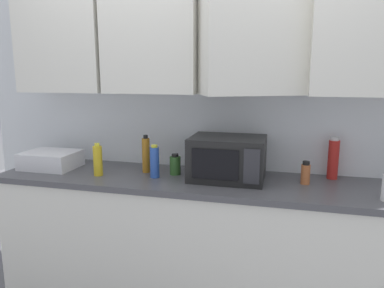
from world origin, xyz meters
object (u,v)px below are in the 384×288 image
(bottle_blue_cleaner, at_px, (155,162))
(bottle_green_oil, at_px, (175,165))
(bottle_yellow_mustard, at_px, (98,160))
(microwave, at_px, (228,158))
(dish_rack, at_px, (51,160))
(bottle_red_sauce, at_px, (333,159))
(bottle_amber_vinegar, at_px, (146,155))
(bottle_spice_jar, at_px, (305,173))

(bottle_blue_cleaner, relative_size, bottle_green_oil, 1.54)
(bottle_yellow_mustard, bearing_deg, microwave, 8.86)
(dish_rack, distance_m, bottle_red_sauce, 1.99)
(bottle_green_oil, bearing_deg, bottle_amber_vinegar, 178.99)
(bottle_blue_cleaner, relative_size, bottle_yellow_mustard, 0.99)
(bottle_blue_cleaner, relative_size, bottle_spice_jar, 1.50)
(bottle_spice_jar, bearing_deg, bottle_green_oil, 179.44)
(microwave, distance_m, bottle_green_oil, 0.37)
(microwave, distance_m, bottle_red_sauce, 0.69)
(bottle_blue_cleaner, bearing_deg, bottle_amber_vinegar, 134.09)
(bottle_blue_cleaner, distance_m, bottle_amber_vinegar, 0.15)
(bottle_yellow_mustard, bearing_deg, bottle_green_oil, 17.33)
(bottle_blue_cleaner, xyz_separation_m, bottle_green_oil, (0.11, 0.10, -0.04))
(bottle_amber_vinegar, bearing_deg, bottle_green_oil, -1.01)
(bottle_spice_jar, relative_size, bottle_red_sauce, 0.52)
(bottle_amber_vinegar, bearing_deg, bottle_yellow_mustard, -150.79)
(bottle_red_sauce, bearing_deg, bottle_yellow_mustard, -168.28)
(dish_rack, relative_size, bottle_red_sauce, 1.36)
(bottle_blue_cleaner, bearing_deg, bottle_yellow_mustard, -172.25)
(bottle_yellow_mustard, bearing_deg, bottle_blue_cleaner, 7.75)
(microwave, height_order, bottle_red_sauce, same)
(bottle_blue_cleaner, bearing_deg, microwave, 9.77)
(microwave, distance_m, bottle_amber_vinegar, 0.58)
(dish_rack, height_order, bottle_spice_jar, bottle_spice_jar)
(bottle_red_sauce, bearing_deg, bottle_green_oil, -171.09)
(dish_rack, relative_size, bottle_blue_cleaner, 1.73)
(microwave, bearing_deg, bottle_green_oil, 176.68)
(bottle_blue_cleaner, height_order, bottle_spice_jar, bottle_blue_cleaner)
(microwave, xyz_separation_m, bottle_spice_jar, (0.49, 0.01, -0.07))
(bottle_blue_cleaner, distance_m, bottle_yellow_mustard, 0.39)
(bottle_yellow_mustard, relative_size, bottle_green_oil, 1.56)
(microwave, bearing_deg, bottle_blue_cleaner, -170.23)
(bottle_green_oil, bearing_deg, dish_rack, -176.51)
(microwave, relative_size, bottle_blue_cleaner, 2.18)
(microwave, xyz_separation_m, bottle_amber_vinegar, (-0.58, 0.02, -0.02))
(bottle_red_sauce, bearing_deg, bottle_amber_vinegar, -172.77)
(bottle_spice_jar, bearing_deg, dish_rack, -178.44)
(bottle_yellow_mustard, xyz_separation_m, bottle_green_oil, (0.50, 0.16, -0.04))
(bottle_red_sauce, distance_m, bottle_green_oil, 1.05)
(dish_rack, bearing_deg, microwave, 1.59)
(bottle_green_oil, bearing_deg, bottle_red_sauce, 8.91)
(microwave, height_order, bottle_green_oil, microwave)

